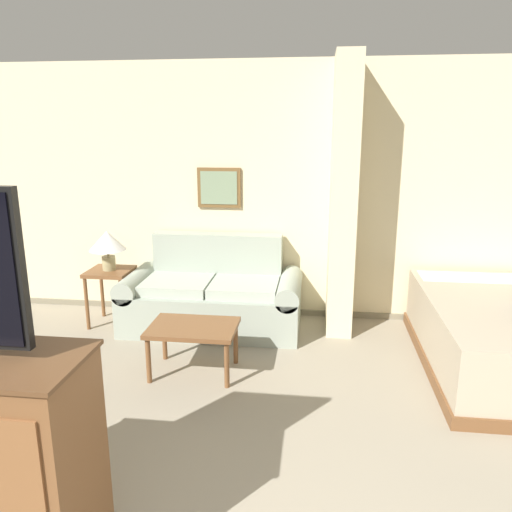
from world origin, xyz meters
name	(u,v)px	position (x,y,z in m)	size (l,w,h in m)	color
wall_back	(327,194)	(0.00, 4.06, 1.29)	(7.78, 0.16, 2.60)	beige
wall_partition_pillar	(343,199)	(0.15, 3.71, 1.30)	(0.24, 0.59, 2.60)	beige
couch	(213,296)	(-1.10, 3.59, 0.31)	(1.75, 0.84, 0.90)	#99A393
coffee_table	(193,332)	(-1.05, 2.58, 0.36)	(0.70, 0.50, 0.41)	brown
side_table	(110,280)	(-2.14, 3.52, 0.47)	(0.42, 0.42, 0.57)	brown
table_lamp	(107,243)	(-2.14, 3.52, 0.85)	(0.36, 0.36, 0.40)	tan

